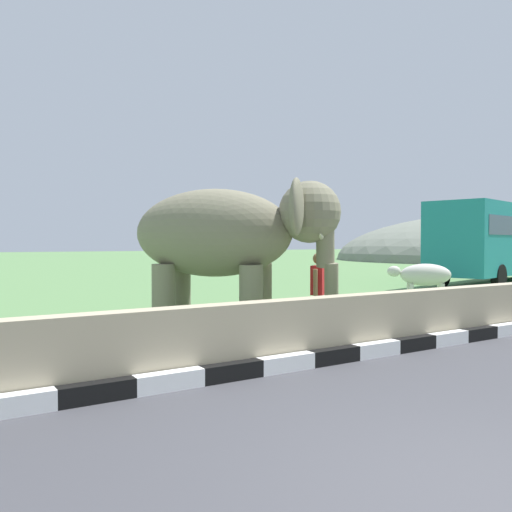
% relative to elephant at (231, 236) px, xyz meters
% --- Properties ---
extents(ground_plane, '(220.00, 220.00, 0.00)m').
position_rel_elephant_xyz_m(ground_plane, '(-1.64, -6.62, -1.98)').
color(ground_plane, '#567F4A').
extents(asphalt_road, '(120.00, 7.77, 0.01)m').
position_rel_elephant_xyz_m(asphalt_road, '(-1.64, -6.62, -1.98)').
color(asphalt_road, '#3D3D42').
rests_on(asphalt_road, ground_plane).
extents(striped_curb, '(16.20, 0.20, 0.24)m').
position_rel_elephant_xyz_m(striped_curb, '(-1.99, -2.69, -1.86)').
color(striped_curb, white).
rests_on(striped_curb, ground_plane).
extents(barrier_parapet, '(28.00, 0.36, 1.00)m').
position_rel_elephant_xyz_m(barrier_parapet, '(0.36, -2.39, -1.48)').
color(barrier_parapet, tan).
rests_on(barrier_parapet, ground_plane).
extents(elephant, '(3.85, 3.82, 3.01)m').
position_rel_elephant_xyz_m(elephant, '(0.00, 0.00, 0.00)').
color(elephant, '#79745D').
rests_on(elephant, ground_plane).
extents(person_handler, '(0.56, 0.46, 1.66)m').
position_rel_elephant_xyz_m(person_handler, '(1.63, -0.64, -1.06)').
color(person_handler, navy).
rests_on(person_handler, ground_plane).
extents(bus_teal, '(10.38, 4.80, 3.50)m').
position_rel_elephant_xyz_m(bus_teal, '(17.02, 5.36, 0.10)').
color(bus_teal, teal).
rests_on(bus_teal, ground_plane).
extents(cow_near, '(1.78, 1.45, 1.23)m').
position_rel_elephant_xyz_m(cow_near, '(7.57, 1.68, -1.11)').
color(cow_near, beige).
rests_on(cow_near, ground_plane).
extents(cow_mid, '(1.00, 1.92, 1.23)m').
position_rel_elephant_xyz_m(cow_mid, '(17.47, 4.94, -1.11)').
color(cow_mid, beige).
rests_on(cow_mid, ground_plane).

